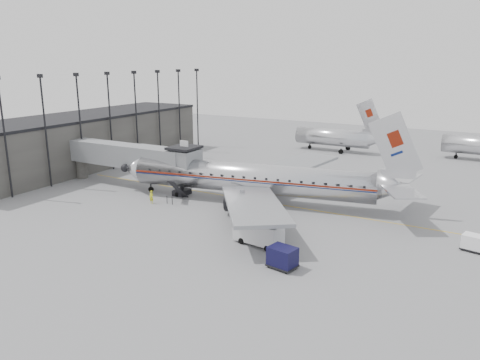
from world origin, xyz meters
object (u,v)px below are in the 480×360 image
(airliner, at_px, (257,179))
(baggage_cart_navy, at_px, (282,257))
(ramp_worker, at_px, (151,197))
(service_van, at_px, (259,233))
(baggage_cart_white, at_px, (473,242))

(airliner, xyz_separation_m, baggage_cart_navy, (10.45, -15.48, -1.99))
(airliner, relative_size, ramp_worker, 22.92)
(service_van, relative_size, ramp_worker, 3.12)
(service_van, height_order, ramp_worker, service_van)
(airliner, distance_m, baggage_cart_white, 24.61)
(service_van, xyz_separation_m, baggage_cart_white, (17.85, 8.50, -0.38))
(service_van, bearing_deg, baggage_cart_navy, -32.38)
(airliner, bearing_deg, service_van, -72.87)
(airliner, distance_m, ramp_worker, 13.11)
(baggage_cart_navy, bearing_deg, service_van, 149.64)
(service_van, distance_m, baggage_cart_white, 19.77)
(baggage_cart_navy, relative_size, ramp_worker, 1.64)
(service_van, height_order, baggage_cart_navy, service_van)
(baggage_cart_navy, bearing_deg, airliner, 134.66)
(airliner, bearing_deg, baggage_cart_navy, -67.03)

